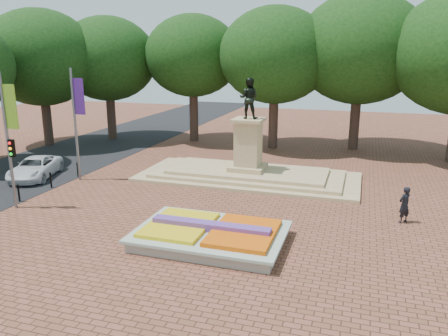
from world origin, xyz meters
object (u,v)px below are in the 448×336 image
at_px(pedestrian, 404,205).
at_px(flower_bed, 211,234).
at_px(van, 35,168).
at_px(monument, 248,165).

bearing_deg(pedestrian, flower_bed, -12.43).
relative_size(van, pedestrian, 2.68).
height_order(van, pedestrian, pedestrian).
distance_m(flower_bed, van, 15.41).
bearing_deg(pedestrian, van, -47.00).
relative_size(flower_bed, van, 1.31).
relative_size(flower_bed, pedestrian, 3.53).
xyz_separation_m(monument, van, (-13.17, -4.03, -0.22)).
distance_m(flower_bed, monument, 10.07).
distance_m(monument, van, 13.78).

